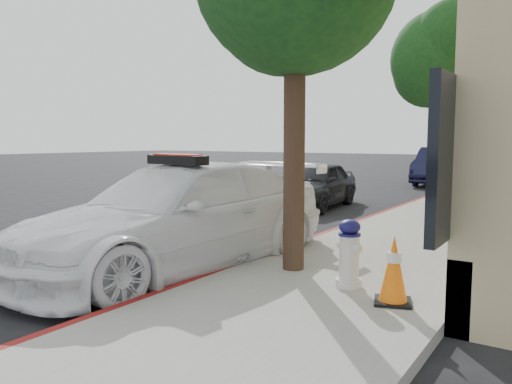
{
  "coord_description": "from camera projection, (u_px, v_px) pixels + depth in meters",
  "views": [
    {
      "loc": [
        6.28,
        -8.11,
        1.98
      ],
      "look_at": [
        1.15,
        -0.31,
        1.0
      ],
      "focal_mm": 35.0,
      "sensor_mm": 36.0,
      "label": 1
    }
  ],
  "objects": [
    {
      "name": "ground",
      "position": [
        218.0,
        235.0,
        10.38
      ],
      "size": [
        120.0,
        120.0,
        0.0
      ],
      "primitive_type": "plane",
      "color": "black",
      "rests_on": "ground"
    },
    {
      "name": "sidewalk",
      "position": [
        486.0,
        197.0,
        16.71
      ],
      "size": [
        3.2,
        50.0,
        0.15
      ],
      "primitive_type": "cube",
      "color": "gray",
      "rests_on": "ground"
    },
    {
      "name": "curb_strip",
      "position": [
        438.0,
        194.0,
        17.55
      ],
      "size": [
        0.12,
        50.0,
        0.15
      ],
      "primitive_type": "cube",
      "color": "maroon",
      "rests_on": "ground"
    },
    {
      "name": "tree_mid",
      "position": [
        441.0,
        58.0,
        13.31
      ],
      "size": [
        2.77,
        2.64,
        5.43
      ],
      "color": "black",
      "rests_on": "sidewalk"
    },
    {
      "name": "tree_far",
      "position": [
        489.0,
        79.0,
        19.93
      ],
      "size": [
        3.1,
        3.0,
        5.81
      ],
      "color": "black",
      "rests_on": "sidewalk"
    },
    {
      "name": "police_car",
      "position": [
        178.0,
        216.0,
        7.68
      ],
      "size": [
        2.89,
        5.79,
        1.77
      ],
      "rotation": [
        0.0,
        0.0,
        -0.12
      ],
      "color": "white",
      "rests_on": "ground"
    },
    {
      "name": "parked_car_mid",
      "position": [
        314.0,
        184.0,
        14.62
      ],
      "size": [
        1.99,
        4.14,
        1.36
      ],
      "primitive_type": "imported",
      "rotation": [
        0.0,
        0.0,
        0.1
      ],
      "color": "black",
      "rests_on": "ground"
    },
    {
      "name": "parked_car_far",
      "position": [
        440.0,
        166.0,
        22.02
      ],
      "size": [
        2.21,
        5.13,
        1.64
      ],
      "primitive_type": "imported",
      "rotation": [
        0.0,
        0.0,
        0.1
      ],
      "color": "#141432",
      "rests_on": "ground"
    },
    {
      "name": "fire_hydrant",
      "position": [
        349.0,
        254.0,
        6.19
      ],
      "size": [
        0.36,
        0.33,
        0.85
      ],
      "rotation": [
        0.0,
        0.0,
        -0.37
      ],
      "color": "silver",
      "rests_on": "sidewalk"
    },
    {
      "name": "traffic_cone",
      "position": [
        394.0,
        270.0,
        5.58
      ],
      "size": [
        0.51,
        0.51,
        0.78
      ],
      "rotation": [
        0.0,
        0.0,
        0.33
      ],
      "color": "black",
      "rests_on": "sidewalk"
    }
  ]
}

